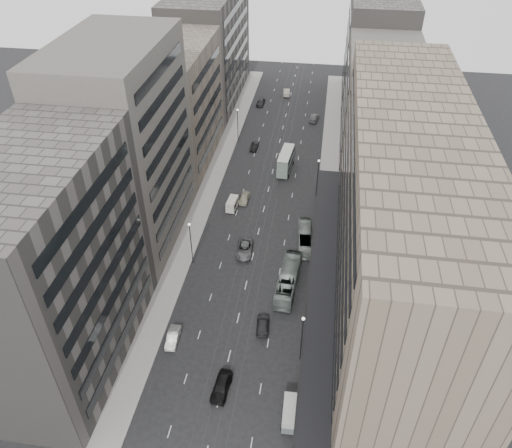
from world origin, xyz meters
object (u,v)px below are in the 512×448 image
Objects in this scene: sedan_0 at (221,386)px; pedestrian at (303,361)px; bus_near at (288,280)px; sedan_2 at (245,249)px; sedan_1 at (173,337)px; bus_far at (305,238)px; double_decker at (286,161)px; vw_microbus at (290,413)px; panel_van at (232,204)px.

pedestrian is at bearing 32.12° from sedan_0.
bus_near is 10.97m from sedan_2.
sedan_1 is at bearing 45.04° from bus_near.
bus_near is at bearing 75.75° from bus_far.
pedestrian is at bearing -76.34° from double_decker.
vw_microbus is 31.86m from sedan_2.
double_decker is at bearing -79.51° from bus_near.
vw_microbus is at bearing 86.22° from bus_far.
bus_far is at bearing 89.69° from vw_microbus.
pedestrian is (7.55, -49.84, -1.40)m from double_decker.
sedan_2 reaches higher than sedan_1.
sedan_0 is (-2.59, -55.14, -1.57)m from double_decker.
double_decker is 28.26m from sedan_2.
sedan_0 is at bearing 10.87° from pedestrian.
bus_near is 6.74× the size of pedestrian.
pedestrian reaches higher than sedan_1.
bus_far is at bearing 16.65° from sedan_2.
sedan_0 is at bearing 75.62° from bus_near.
vw_microbus is 44.90m from panel_van.
pedestrian is (3.52, -14.69, -0.61)m from bus_near.
sedan_1 is (-8.42, 6.87, -0.14)m from sedan_0.
double_decker is at bearing -81.29° from bus_far.
pedestrian is at bearing 107.41° from bus_near.
pedestrian is (18.56, -1.56, 0.31)m from sedan_1.
bus_far reaches higher than panel_van.
panel_van is 13.06m from sedan_2.
bus_far is (1.82, 11.11, -0.29)m from bus_near.
double_decker is at bearing 77.08° from sedan_2.
sedan_0 is (-6.62, -19.99, -0.78)m from bus_near.
vw_microbus is at bearing -31.94° from sedan_1.
sedan_1 is (-11.01, -48.27, -1.71)m from double_decker.
sedan_1 is at bearing 50.21° from bus_far.
pedestrian is (11.70, -21.94, 0.24)m from sedan_2.
bus_near is 1.22× the size of bus_far.
bus_near is 2.34× the size of sedan_0.
sedan_1 is at bearing -89.35° from panel_van.
double_decker is at bearing 91.81° from sedan_0.
double_decker is (-5.85, 24.04, 1.08)m from bus_far.
sedan_1 is 21.50m from sedan_2.
sedan_1 is 0.78× the size of sedan_2.
bus_near reaches higher than sedan_2.
pedestrian is at bearing 81.44° from vw_microbus.
bus_far is 2.53× the size of panel_van.
sedan_1 is at bearing 149.77° from vw_microbus.
bus_near is 15.11m from pedestrian.
panel_van is at bearing 105.58° from sedan_2.
double_decker is 49.54m from sedan_1.
sedan_0 is 11.44m from pedestrian.
bus_far reaches higher than sedan_0.
sedan_2 is at bearing -65.13° from panel_van.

